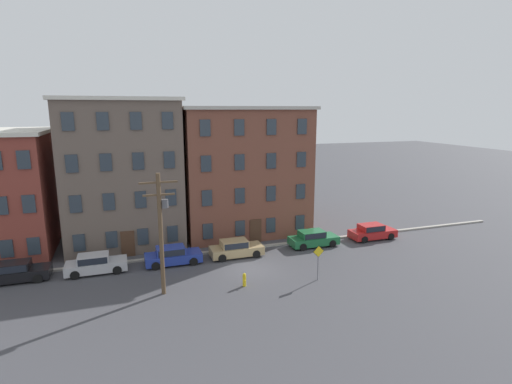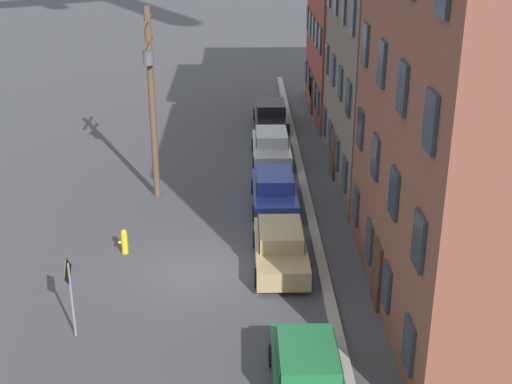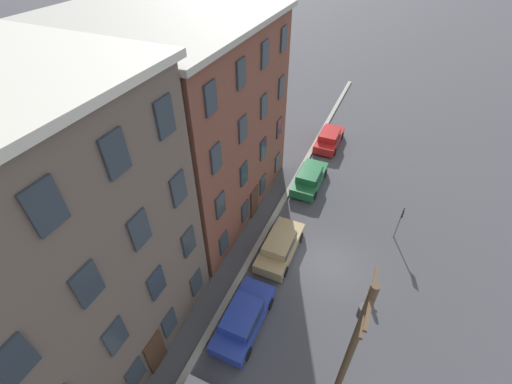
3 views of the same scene
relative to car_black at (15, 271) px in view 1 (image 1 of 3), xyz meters
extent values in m
plane|color=#424247|center=(16.72, -3.38, -0.75)|extent=(200.00, 200.00, 0.00)
cube|color=#9E998E|center=(16.72, 1.12, -0.67)|extent=(56.00, 0.36, 0.16)
cube|color=#2D3842|center=(-1.03, 2.56, 0.94)|extent=(0.90, 0.10, 1.40)
cube|color=#2D3842|center=(-1.03, 2.56, 4.30)|extent=(0.90, 0.10, 1.40)
cube|color=#2D3842|center=(0.82, 2.56, 0.94)|extent=(0.90, 0.10, 1.40)
cube|color=#2D3842|center=(0.82, 2.56, 4.30)|extent=(0.90, 0.10, 1.40)
cube|color=#2D3842|center=(0.82, 2.56, 7.67)|extent=(0.90, 0.10, 1.40)
cube|color=#66564C|center=(7.75, 7.62, 5.65)|extent=(9.86, 10.00, 12.79)
cube|color=silver|center=(7.75, 7.62, 12.19)|extent=(10.36, 10.50, 0.30)
cube|color=#2D3842|center=(4.05, 2.56, 0.85)|extent=(0.90, 0.10, 1.40)
cube|color=#2D3842|center=(4.05, 2.56, 4.05)|extent=(0.90, 0.10, 1.40)
cube|color=#2D3842|center=(4.05, 2.56, 7.24)|extent=(0.90, 0.10, 1.40)
cube|color=#2D3842|center=(4.05, 2.56, 10.44)|extent=(0.90, 0.10, 1.40)
cube|color=#2D3842|center=(6.52, 2.56, 0.85)|extent=(0.90, 0.10, 1.40)
cube|color=#2D3842|center=(6.52, 2.56, 4.05)|extent=(0.90, 0.10, 1.40)
cube|color=#2D3842|center=(6.52, 2.56, 7.24)|extent=(0.90, 0.10, 1.40)
cube|color=#2D3842|center=(6.52, 2.56, 10.44)|extent=(0.90, 0.10, 1.40)
cube|color=#2D3842|center=(8.98, 2.56, 0.85)|extent=(0.90, 0.10, 1.40)
cube|color=#2D3842|center=(8.98, 2.56, 4.05)|extent=(0.90, 0.10, 1.40)
cube|color=#2D3842|center=(8.98, 2.56, 7.24)|extent=(0.90, 0.10, 1.40)
cube|color=#2D3842|center=(8.98, 2.56, 10.44)|extent=(0.90, 0.10, 1.40)
cube|color=#2D3842|center=(11.45, 2.56, 0.85)|extent=(0.90, 0.10, 1.40)
cube|color=#2D3842|center=(11.45, 2.56, 4.05)|extent=(0.90, 0.10, 1.40)
cube|color=#2D3842|center=(11.45, 2.56, 7.24)|extent=(0.90, 0.10, 1.40)
cube|color=#2D3842|center=(11.45, 2.56, 10.44)|extent=(0.90, 0.10, 1.40)
cube|color=#472D1E|center=(7.75, 2.56, 0.35)|extent=(1.10, 0.10, 2.20)
cube|color=brown|center=(18.99, 8.52, 5.28)|extent=(11.91, 11.80, 12.06)
cube|color=#B7B2A8|center=(18.99, 8.52, 11.46)|extent=(12.41, 12.30, 0.30)
cube|color=#2D3842|center=(14.53, 2.56, 0.76)|extent=(0.90, 0.10, 1.40)
cube|color=#2D3842|center=(14.53, 2.56, 3.77)|extent=(0.90, 0.10, 1.40)
cube|color=#2D3842|center=(14.53, 2.56, 6.79)|extent=(0.90, 0.10, 1.40)
cube|color=#2D3842|center=(14.53, 2.56, 9.81)|extent=(0.90, 0.10, 1.40)
cube|color=#2D3842|center=(17.50, 2.56, 0.76)|extent=(0.90, 0.10, 1.40)
cube|color=#2D3842|center=(17.50, 2.56, 3.77)|extent=(0.90, 0.10, 1.40)
cube|color=#2D3842|center=(17.50, 2.56, 6.79)|extent=(0.90, 0.10, 1.40)
cube|color=#2D3842|center=(17.50, 2.56, 9.81)|extent=(0.90, 0.10, 1.40)
cube|color=#2D3842|center=(20.48, 2.56, 0.76)|extent=(0.90, 0.10, 1.40)
cube|color=#2D3842|center=(20.48, 2.56, 3.77)|extent=(0.90, 0.10, 1.40)
cube|color=#2D3842|center=(20.48, 2.56, 6.79)|extent=(0.90, 0.10, 1.40)
cube|color=#2D3842|center=(20.48, 2.56, 9.81)|extent=(0.90, 0.10, 1.40)
cube|color=#2D3842|center=(23.46, 2.56, 0.76)|extent=(0.90, 0.10, 1.40)
cube|color=#2D3842|center=(23.46, 2.56, 3.77)|extent=(0.90, 0.10, 1.40)
cube|color=#2D3842|center=(23.46, 2.56, 6.79)|extent=(0.90, 0.10, 1.40)
cube|color=#2D3842|center=(23.46, 2.56, 9.81)|extent=(0.90, 0.10, 1.40)
cube|color=#472D1E|center=(18.99, 2.56, 0.35)|extent=(1.10, 0.10, 2.20)
cube|color=black|center=(0.07, 0.00, -0.22)|extent=(4.40, 1.80, 0.70)
cube|color=black|center=(-0.13, 0.00, 0.41)|extent=(2.20, 1.51, 0.55)
cube|color=#1E232D|center=(-0.13, 0.00, 0.41)|extent=(2.02, 1.58, 0.48)
cylinder|color=black|center=(1.52, 0.85, -0.42)|extent=(0.66, 0.22, 0.66)
cylinder|color=black|center=(1.52, -0.85, -0.42)|extent=(0.66, 0.22, 0.66)
cube|color=#B7B7BC|center=(5.41, -0.20, -0.22)|extent=(4.40, 1.80, 0.70)
cube|color=#B7B7BC|center=(5.21, -0.20, 0.41)|extent=(2.20, 1.51, 0.55)
cube|color=#1E232D|center=(5.21, -0.20, 0.41)|extent=(2.02, 1.58, 0.48)
cylinder|color=black|center=(6.86, 0.65, -0.42)|extent=(0.66, 0.22, 0.66)
cylinder|color=black|center=(6.86, -1.05, -0.42)|extent=(0.66, 0.22, 0.66)
cylinder|color=black|center=(3.96, 0.65, -0.42)|extent=(0.66, 0.22, 0.66)
cylinder|color=black|center=(3.96, -1.05, -0.42)|extent=(0.66, 0.22, 0.66)
cube|color=#233899|center=(11.12, -0.31, -0.22)|extent=(4.40, 1.80, 0.70)
cube|color=#233899|center=(10.92, -0.31, 0.41)|extent=(2.20, 1.51, 0.55)
cube|color=#1E232D|center=(10.92, -0.31, 0.41)|extent=(2.02, 1.58, 0.48)
cylinder|color=black|center=(12.57, 0.54, -0.42)|extent=(0.66, 0.22, 0.66)
cylinder|color=black|center=(12.57, -1.16, -0.42)|extent=(0.66, 0.22, 0.66)
cylinder|color=black|center=(9.67, 0.54, -0.42)|extent=(0.66, 0.22, 0.66)
cylinder|color=black|center=(9.67, -1.16, -0.42)|extent=(0.66, 0.22, 0.66)
cube|color=tan|center=(16.33, -0.35, -0.22)|extent=(4.40, 1.80, 0.70)
cube|color=tan|center=(16.13, -0.35, 0.41)|extent=(2.20, 1.51, 0.55)
cube|color=#1E232D|center=(16.13, -0.35, 0.41)|extent=(2.02, 1.58, 0.48)
cylinder|color=black|center=(17.78, 0.50, -0.42)|extent=(0.66, 0.22, 0.66)
cylinder|color=black|center=(17.78, -1.20, -0.42)|extent=(0.66, 0.22, 0.66)
cylinder|color=black|center=(14.88, 0.50, -0.42)|extent=(0.66, 0.22, 0.66)
cylinder|color=black|center=(14.88, -1.20, -0.42)|extent=(0.66, 0.22, 0.66)
cube|color=#1E6638|center=(23.63, -0.04, -0.22)|extent=(4.40, 1.80, 0.70)
cube|color=#1E6638|center=(23.43, -0.04, 0.41)|extent=(2.20, 1.51, 0.55)
cube|color=#1E232D|center=(23.43, -0.04, 0.41)|extent=(2.02, 1.58, 0.48)
cylinder|color=black|center=(25.08, 0.81, -0.42)|extent=(0.66, 0.22, 0.66)
cylinder|color=black|center=(25.08, -0.89, -0.42)|extent=(0.66, 0.22, 0.66)
cylinder|color=black|center=(22.18, 0.81, -0.42)|extent=(0.66, 0.22, 0.66)
cylinder|color=black|center=(22.18, -0.89, -0.42)|extent=(0.66, 0.22, 0.66)
cube|color=#B21E1E|center=(29.86, -0.01, -0.22)|extent=(4.40, 1.80, 0.70)
cube|color=#B21E1E|center=(29.66, -0.01, 0.41)|extent=(2.20, 1.51, 0.55)
cube|color=#1E232D|center=(29.66, -0.01, 0.41)|extent=(2.02, 1.58, 0.48)
cylinder|color=black|center=(31.31, 0.84, -0.42)|extent=(0.66, 0.22, 0.66)
cylinder|color=black|center=(31.31, -0.86, -0.42)|extent=(0.66, 0.22, 0.66)
cylinder|color=black|center=(28.41, 0.84, -0.42)|extent=(0.66, 0.22, 0.66)
cylinder|color=black|center=(28.41, -0.86, -0.42)|extent=(0.66, 0.22, 0.66)
cylinder|color=slate|center=(20.58, -6.75, 0.48)|extent=(0.08, 0.08, 2.46)
cube|color=yellow|center=(20.58, -6.78, 1.43)|extent=(0.81, 0.03, 0.81)
cube|color=black|center=(20.58, -6.77, 1.43)|extent=(0.87, 0.02, 0.87)
cylinder|color=brown|center=(9.82, -5.42, 3.33)|extent=(0.28, 0.28, 8.17)
cube|color=brown|center=(9.82, -5.42, 6.82)|extent=(2.40, 0.12, 0.12)
cube|color=brown|center=(9.82, -5.42, 6.02)|extent=(2.00, 0.12, 0.12)
cylinder|color=#515156|center=(10.17, -5.42, 5.42)|extent=(0.44, 0.44, 0.55)
cylinder|color=yellow|center=(15.27, -6.04, -0.35)|extent=(0.24, 0.24, 0.80)
sphere|color=yellow|center=(15.27, -6.04, 0.10)|extent=(0.22, 0.22, 0.22)
cylinder|color=yellow|center=(15.27, -6.20, -0.30)|extent=(0.10, 0.12, 0.10)
camera|label=1|loc=(7.74, -30.84, 11.36)|focal=28.00mm
camera|label=2|loc=(38.79, -1.75, 11.56)|focal=50.00mm
camera|label=3|loc=(2.99, -4.52, 16.04)|focal=24.00mm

